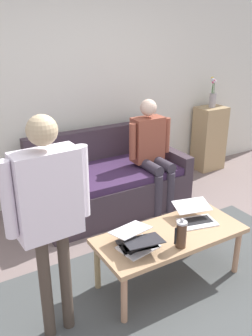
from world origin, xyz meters
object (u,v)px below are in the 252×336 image
at_px(laptop_left, 135,241).
at_px(side_shelf, 209,138).
at_px(laptop_right, 139,243).
at_px(person_standing, 49,205).
at_px(laptop_center, 195,216).
at_px(person_seated, 151,148).
at_px(flower_vase, 213,97).
at_px(coffee_table, 170,239).
at_px(french_press, 181,234).
at_px(couch, 108,183).

height_order(laptop_left, side_shelf, side_shelf).
height_order(laptop_right, person_standing, person_standing).
height_order(laptop_center, person_seated, person_seated).
distance_m(laptop_center, person_standing, 1.43).
bearing_deg(laptop_center, flower_vase, -135.38).
height_order(laptop_left, person_standing, person_standing).
bearing_deg(flower_vase, laptop_right, 37.32).
distance_m(coffee_table, french_press, 0.26).
xyz_separation_m(coffee_table, person_seated, (-0.65, -1.24, 0.31)).
bearing_deg(couch, person_seated, 153.67).
xyz_separation_m(laptop_center, laptop_right, (0.64, 0.10, 0.00)).
xyz_separation_m(coffee_table, laptop_center, (-0.31, -0.06, 0.09)).
distance_m(flower_vase, person_seated, 1.55).
xyz_separation_m(flower_vase, person_standing, (3.08, 1.83, -0.06)).
xyz_separation_m(couch, flower_vase, (-1.87, -0.31, 0.78)).
distance_m(coffee_table, laptop_center, 0.33).
distance_m(laptop_left, laptop_right, 0.04).
bearing_deg(laptop_center, couch, -85.09).
xyz_separation_m(laptop_left, laptop_right, (-0.01, 0.04, -0.00)).
bearing_deg(laptop_right, person_standing, 0.40).
bearing_deg(side_shelf, person_standing, 30.72).
relative_size(french_press, person_seated, 0.20).
bearing_deg(side_shelf, person_seated, 20.96).
height_order(laptop_left, laptop_right, laptop_left).
bearing_deg(person_seated, coffee_table, 62.46).
xyz_separation_m(person_standing, person_seated, (-1.67, -1.29, -0.30)).
bearing_deg(person_standing, side_shelf, -149.28).
xyz_separation_m(coffee_table, side_shelf, (-2.06, -1.78, 0.05)).
xyz_separation_m(laptop_center, person_seated, (-0.34, -1.18, 0.22)).
bearing_deg(coffee_table, flower_vase, -139.10).
bearing_deg(couch, coffee_table, 82.67).
bearing_deg(coffee_table, person_standing, 2.59).
height_order(coffee_table, flower_vase, flower_vase).
height_order(laptop_right, person_seated, person_seated).
xyz_separation_m(laptop_left, side_shelf, (-2.41, -1.79, -0.04)).
bearing_deg(laptop_center, laptop_right, 8.73).
distance_m(french_press, person_standing, 1.08).
bearing_deg(laptop_center, coffee_table, 10.57).
bearing_deg(couch, laptop_left, 70.02).
height_order(side_shelf, flower_vase, flower_vase).
relative_size(laptop_center, flower_vase, 0.90).
height_order(laptop_left, laptop_center, laptop_left).
bearing_deg(side_shelf, laptop_left, 36.57).
relative_size(laptop_right, flower_vase, 0.85).
xyz_separation_m(laptop_center, person_standing, (1.33, 0.10, 0.52)).
xyz_separation_m(laptop_right, flower_vase, (-2.39, -1.83, 0.58)).
xyz_separation_m(french_press, person_seated, (-0.70, -1.43, 0.15)).
bearing_deg(french_press, laptop_right, -27.67).
bearing_deg(couch, flower_vase, -170.45).
bearing_deg(laptop_center, person_standing, 4.47).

